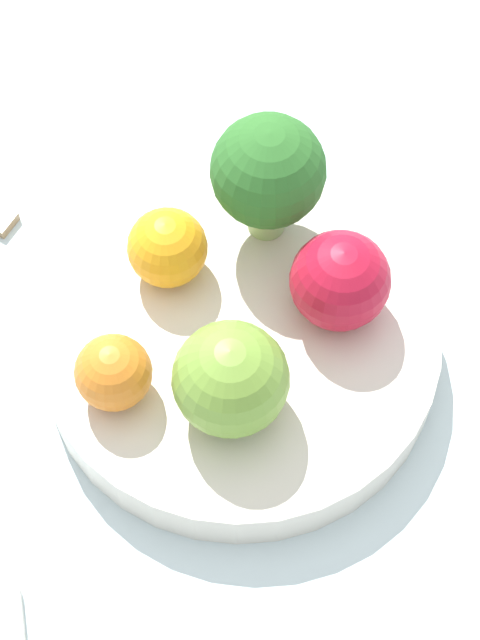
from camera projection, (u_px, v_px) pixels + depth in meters
ground_plane at (240, 374)px, 0.58m from camera, size 6.00×6.00×0.00m
table_surface at (240, 365)px, 0.57m from camera, size 1.20×1.20×0.02m
bowl at (240, 344)px, 0.55m from camera, size 0.20×0.20×0.03m
broccoli at (268, 173)px, 0.53m from camera, size 0.06×0.06×0.08m
apple_red at (231, 379)px, 0.50m from camera, size 0.06×0.06×0.06m
apple_green at (340, 281)px, 0.53m from camera, size 0.05×0.05×0.05m
orange_front at (167, 248)px, 0.54m from camera, size 0.04×0.04×0.04m
orange_back at (113, 373)px, 0.51m from camera, size 0.04×0.04×0.04m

